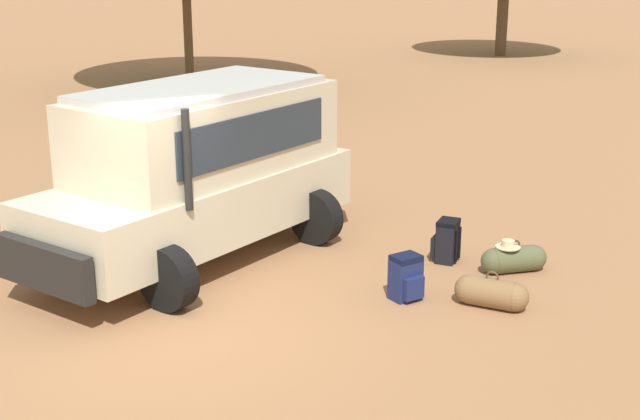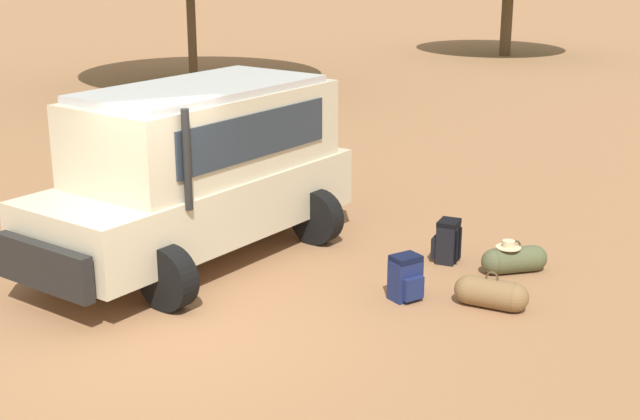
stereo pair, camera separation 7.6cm
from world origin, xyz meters
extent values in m
plane|color=#936642|center=(0.00, 0.00, 0.00)|extent=(320.00, 320.00, 0.00)
cube|color=beige|center=(1.14, 2.00, 0.82)|extent=(5.22, 3.96, 0.84)
cube|color=beige|center=(1.36, 2.11, 1.79)|extent=(4.21, 3.36, 1.10)
cube|color=#232D38|center=(0.02, 1.40, 1.74)|extent=(0.78, 1.41, 0.77)
cube|color=#232D38|center=(1.78, 1.32, 1.84)|extent=(2.62, 1.41, 0.60)
cube|color=#232D38|center=(0.94, 2.91, 1.84)|extent=(2.62, 1.41, 0.60)
cube|color=#B7B7B7|center=(1.32, 2.09, 2.39)|extent=(3.83, 3.11, 0.10)
cube|color=black|center=(-1.13, 0.80, 0.65)|extent=(0.89, 1.50, 0.56)
cylinder|color=black|center=(0.62, 0.63, 1.79)|extent=(0.10, 0.10, 1.25)
cylinder|color=black|center=(0.25, 0.43, 0.40)|extent=(0.62, 0.84, 0.80)
cylinder|color=black|center=(-0.65, 2.15, 0.40)|extent=(0.62, 0.84, 0.80)
cylinder|color=black|center=(2.94, 1.85, 0.40)|extent=(0.62, 0.84, 0.80)
cylinder|color=black|center=(2.04, 3.56, 0.40)|extent=(0.62, 0.84, 0.80)
cylinder|color=black|center=(3.43, 3.20, 0.97)|extent=(0.54, 0.75, 0.74)
cube|color=black|center=(4.24, 0.33, 0.27)|extent=(0.45, 0.43, 0.54)
cube|color=black|center=(4.13, 0.46, 0.20)|extent=(0.26, 0.24, 0.30)
cube|color=black|center=(4.24, 0.33, 0.57)|extent=(0.44, 0.43, 0.07)
cylinder|color=black|center=(4.27, 0.16, 0.27)|extent=(0.04, 0.04, 0.46)
cylinder|color=black|center=(4.40, 0.27, 0.27)|extent=(0.04, 0.04, 0.46)
cube|color=navy|center=(3.01, -0.56, 0.26)|extent=(0.40, 0.30, 0.51)
cube|color=navy|center=(3.03, -0.73, 0.19)|extent=(0.29, 0.11, 0.28)
cube|color=black|center=(3.01, -0.56, 0.54)|extent=(0.38, 0.31, 0.07)
cylinder|color=black|center=(3.07, -0.41, 0.26)|extent=(0.04, 0.04, 0.44)
cylinder|color=black|center=(2.90, -0.43, 0.26)|extent=(0.04, 0.04, 0.44)
cylinder|color=#4C5133|center=(4.82, -0.41, 0.18)|extent=(0.65, 0.47, 0.35)
sphere|color=#4C5133|center=(4.53, -0.35, 0.18)|extent=(0.35, 0.35, 0.35)
sphere|color=#4C5133|center=(5.11, -0.48, 0.18)|extent=(0.35, 0.35, 0.35)
torus|color=#2D301E|center=(4.82, -0.41, 0.37)|extent=(0.17, 0.06, 0.16)
cylinder|color=beige|center=(4.72, -0.39, 0.37)|extent=(0.34, 0.34, 0.02)
cylinder|color=beige|center=(4.72, -0.39, 0.41)|extent=(0.17, 0.17, 0.09)
cylinder|color=brown|center=(3.81, -1.26, 0.18)|extent=(0.64, 0.68, 0.37)
sphere|color=brown|center=(3.64, -1.03, 0.18)|extent=(0.36, 0.36, 0.36)
sphere|color=brown|center=(3.99, -1.48, 0.18)|extent=(0.36, 0.36, 0.36)
torus|color=#493721|center=(3.81, -1.26, 0.39)|extent=(0.12, 0.14, 0.16)
cylinder|color=brown|center=(5.72, 16.08, 1.76)|extent=(0.26, 0.26, 3.53)
cylinder|color=brown|center=(18.83, 18.28, 1.38)|extent=(0.42, 0.42, 2.76)
camera|label=1|loc=(-2.56, -9.39, 4.37)|focal=50.00mm
camera|label=2|loc=(-2.49, -9.43, 4.37)|focal=50.00mm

